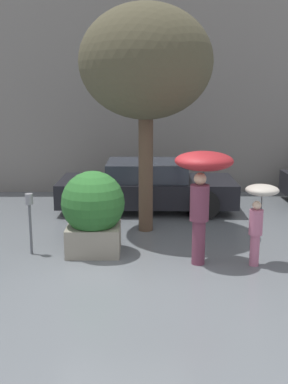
% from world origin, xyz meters
% --- Properties ---
extents(ground_plane, '(40.00, 40.00, 0.00)m').
position_xyz_m(ground_plane, '(0.00, 0.00, 0.00)').
color(ground_plane, slate).
extents(building_facade, '(18.00, 0.30, 6.00)m').
position_xyz_m(building_facade, '(0.00, 6.50, 3.00)').
color(building_facade, gray).
rests_on(building_facade, ground).
extents(planter_box, '(1.18, 1.18, 1.57)m').
position_xyz_m(planter_box, '(-0.57, 1.04, 0.82)').
color(planter_box, gray).
rests_on(planter_box, ground).
extents(person_adult, '(1.01, 1.01, 1.99)m').
position_xyz_m(person_adult, '(1.39, 0.55, 1.57)').
color(person_adult, brown).
rests_on(person_adult, ground).
extents(person_child, '(0.57, 0.57, 1.44)m').
position_xyz_m(person_child, '(2.36, 0.40, 1.05)').
color(person_child, '#B76684').
rests_on(person_child, ground).
extents(parked_car_near, '(4.42, 2.11, 1.24)m').
position_xyz_m(parked_car_near, '(0.48, 4.29, 0.59)').
color(parked_car_near, black).
rests_on(parked_car_near, ground).
extents(street_tree, '(2.73, 2.73, 4.72)m').
position_xyz_m(street_tree, '(0.43, 2.50, 3.52)').
color(street_tree, brown).
rests_on(street_tree, ground).
extents(parking_meter, '(0.14, 0.14, 1.16)m').
position_xyz_m(parking_meter, '(-1.73, 0.98, 0.84)').
color(parking_meter, '#595B60').
rests_on(parking_meter, ground).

